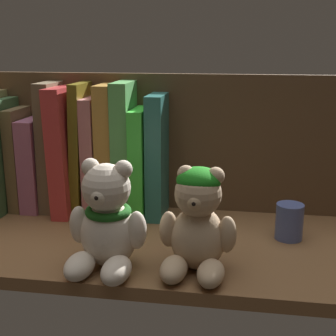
{
  "coord_description": "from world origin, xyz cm",
  "views": [
    {
      "loc": [
        7.31,
        -69.79,
        33.3
      ],
      "look_at": [
        -3.86,
        0.0,
        14.28
      ],
      "focal_mm": 50.17,
      "sensor_mm": 36.0,
      "label": 1
    }
  ],
  "objects_px": {
    "book_2": "(21,158)",
    "book_7": "(94,155)",
    "book_4": "(52,147)",
    "book_1": "(10,153)",
    "book_6": "(82,148)",
    "teddy_bear_larger": "(107,223)",
    "teddy_bear_smaller": "(197,223)",
    "book_11": "(158,156)",
    "book_3": "(37,163)",
    "book_8": "(109,150)",
    "pillar_candle": "(289,222)",
    "book_9": "(126,149)",
    "book_5": "(69,149)",
    "book_10": "(142,162)"
  },
  "relations": [
    {
      "from": "book_5",
      "to": "book_8",
      "type": "bearing_deg",
      "value": 0.0
    },
    {
      "from": "book_1",
      "to": "teddy_bear_smaller",
      "type": "relative_size",
      "value": 1.4
    },
    {
      "from": "book_9",
      "to": "book_10",
      "type": "height_order",
      "value": "book_9"
    },
    {
      "from": "book_5",
      "to": "pillar_candle",
      "type": "height_order",
      "value": "book_5"
    },
    {
      "from": "book_1",
      "to": "book_9",
      "type": "bearing_deg",
      "value": 0.0
    },
    {
      "from": "book_2",
      "to": "book_6",
      "type": "distance_m",
      "value": 0.13
    },
    {
      "from": "book_6",
      "to": "book_10",
      "type": "relative_size",
      "value": 1.22
    },
    {
      "from": "book_11",
      "to": "book_10",
      "type": "bearing_deg",
      "value": 180.0
    },
    {
      "from": "book_8",
      "to": "teddy_bear_smaller",
      "type": "xyz_separation_m",
      "value": [
        0.19,
        -0.22,
        -0.05
      ]
    },
    {
      "from": "book_4",
      "to": "pillar_candle",
      "type": "height_order",
      "value": "book_4"
    },
    {
      "from": "book_4",
      "to": "book_7",
      "type": "relative_size",
      "value": 1.12
    },
    {
      "from": "book_7",
      "to": "book_10",
      "type": "height_order",
      "value": "book_7"
    },
    {
      "from": "book_5",
      "to": "book_7",
      "type": "bearing_deg",
      "value": 0.0
    },
    {
      "from": "book_3",
      "to": "book_5",
      "type": "bearing_deg",
      "value": 0.0
    },
    {
      "from": "book_1",
      "to": "teddy_bear_smaller",
      "type": "bearing_deg",
      "value": -29.38
    },
    {
      "from": "book_3",
      "to": "book_8",
      "type": "bearing_deg",
      "value": 0.0
    },
    {
      "from": "book_2",
      "to": "book_11",
      "type": "xyz_separation_m",
      "value": [
        0.27,
        0.0,
        0.02
      ]
    },
    {
      "from": "book_2",
      "to": "book_7",
      "type": "distance_m",
      "value": 0.15
    },
    {
      "from": "book_9",
      "to": "book_10",
      "type": "bearing_deg",
      "value": 0.0
    },
    {
      "from": "book_1",
      "to": "book_11",
      "type": "relative_size",
      "value": 0.94
    },
    {
      "from": "book_6",
      "to": "book_11",
      "type": "xyz_separation_m",
      "value": [
        0.14,
        0.0,
        -0.01
      ]
    },
    {
      "from": "teddy_bear_smaller",
      "to": "book_9",
      "type": "bearing_deg",
      "value": 125.47
    },
    {
      "from": "book_1",
      "to": "book_7",
      "type": "height_order",
      "value": "book_7"
    },
    {
      "from": "book_6",
      "to": "book_9",
      "type": "relative_size",
      "value": 0.99
    },
    {
      "from": "book_2",
      "to": "book_10",
      "type": "xyz_separation_m",
      "value": [
        0.24,
        0.0,
        0.0
      ]
    },
    {
      "from": "book_11",
      "to": "pillar_candle",
      "type": "bearing_deg",
      "value": -19.52
    },
    {
      "from": "book_1",
      "to": "book_3",
      "type": "xyz_separation_m",
      "value": [
        0.05,
        0.0,
        -0.02
      ]
    },
    {
      "from": "book_10",
      "to": "teddy_bear_larger",
      "type": "distance_m",
      "value": 0.23
    },
    {
      "from": "book_3",
      "to": "book_8",
      "type": "height_order",
      "value": "book_8"
    },
    {
      "from": "pillar_candle",
      "to": "book_10",
      "type": "bearing_deg",
      "value": 162.56
    },
    {
      "from": "book_10",
      "to": "book_9",
      "type": "bearing_deg",
      "value": 180.0
    },
    {
      "from": "book_1",
      "to": "book_6",
      "type": "relative_size",
      "value": 0.87
    },
    {
      "from": "book_10",
      "to": "teddy_bear_smaller",
      "type": "xyz_separation_m",
      "value": [
        0.12,
        -0.22,
        -0.03
      ]
    },
    {
      "from": "book_4",
      "to": "teddy_bear_larger",
      "type": "relative_size",
      "value": 1.53
    },
    {
      "from": "book_2",
      "to": "book_4",
      "type": "relative_size",
      "value": 0.8
    },
    {
      "from": "book_6",
      "to": "book_7",
      "type": "bearing_deg",
      "value": 0.0
    },
    {
      "from": "book_2",
      "to": "book_6",
      "type": "relative_size",
      "value": 0.8
    },
    {
      "from": "book_8",
      "to": "book_6",
      "type": "bearing_deg",
      "value": 180.0
    },
    {
      "from": "book_2",
      "to": "book_11",
      "type": "bearing_deg",
      "value": 0.0
    },
    {
      "from": "teddy_bear_larger",
      "to": "teddy_bear_smaller",
      "type": "distance_m",
      "value": 0.13
    },
    {
      "from": "book_4",
      "to": "book_7",
      "type": "bearing_deg",
      "value": 0.0
    },
    {
      "from": "book_6",
      "to": "book_8",
      "type": "height_order",
      "value": "book_6"
    },
    {
      "from": "book_6",
      "to": "book_9",
      "type": "distance_m",
      "value": 0.08
    },
    {
      "from": "book_11",
      "to": "teddy_bear_smaller",
      "type": "xyz_separation_m",
      "value": [
        0.09,
        -0.22,
        -0.04
      ]
    },
    {
      "from": "book_10",
      "to": "teddy_bear_larger",
      "type": "height_order",
      "value": "book_10"
    },
    {
      "from": "book_3",
      "to": "book_5",
      "type": "relative_size",
      "value": 0.74
    },
    {
      "from": "book_7",
      "to": "book_8",
      "type": "relative_size",
      "value": 0.9
    },
    {
      "from": "book_8",
      "to": "book_9",
      "type": "distance_m",
      "value": 0.03
    },
    {
      "from": "book_2",
      "to": "teddy_bear_smaller",
      "type": "relative_size",
      "value": 1.29
    },
    {
      "from": "book_1",
      "to": "book_7",
      "type": "xyz_separation_m",
      "value": [
        0.17,
        0.0,
        0.0
      ]
    }
  ]
}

